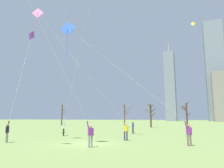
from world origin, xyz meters
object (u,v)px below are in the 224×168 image
object	(u,v)px
kite_flyer_midfield_center_blue	(159,108)
bare_tree_left_of_center	(62,115)
kite_flyer_midfield_left_white	(72,92)
bare_tree_far_right_edge	(125,115)
kite_flyer_midfield_right_pink	(109,108)
bare_tree_center	(186,114)
distant_kite_low_near_trees_green	(65,2)
bystander_watching_nearby	(133,127)
distant_kite_high_overhead_red	(67,16)
kite_flyer_far_back_purple	(15,102)
bare_tree_right_of_center	(151,115)
kite_flyer_foreground_left_teal	(79,109)
distant_kite_drifting_right_yellow	(197,36)

from	to	relation	value
kite_flyer_midfield_center_blue	bare_tree_left_of_center	bearing A→B (deg)	132.47
kite_flyer_midfield_left_white	bare_tree_far_right_edge	distance (m)	25.86
kite_flyer_midfield_right_pink	bare_tree_center	world-z (taller)	kite_flyer_midfield_right_pink
distant_kite_low_near_trees_green	bare_tree_center	distance (m)	36.06
distant_kite_low_near_trees_green	bare_tree_center	size ratio (longest dim) A/B	4.96
kite_flyer_midfield_left_white	bystander_watching_nearby	world-z (taller)	kite_flyer_midfield_left_white
distant_kite_low_near_trees_green	distant_kite_high_overhead_red	size ratio (longest dim) A/B	1.40
kite_flyer_far_back_purple	bare_tree_center	bearing A→B (deg)	66.20
bare_tree_left_of_center	bare_tree_far_right_edge	xyz separation A→B (m)	(19.53, -3.86, -0.16)
kite_flyer_far_back_purple	bare_tree_far_right_edge	world-z (taller)	kite_flyer_far_back_purple
kite_flyer_midfield_right_pink	distant_kite_low_near_trees_green	bearing A→B (deg)	134.49
bystander_watching_nearby	bare_tree_right_of_center	bearing A→B (deg)	92.29
kite_flyer_foreground_left_teal	bare_tree_left_of_center	distance (m)	45.70
kite_flyer_midfield_left_white	kite_flyer_midfield_right_pink	size ratio (longest dim) A/B	1.49
bare_tree_far_right_edge	kite_flyer_foreground_left_teal	bearing A→B (deg)	-78.92
distant_kite_drifting_right_yellow	distant_kite_high_overhead_red	xyz separation A→B (m)	(-18.76, -16.01, -0.30)
distant_kite_low_near_trees_green	bare_tree_right_of_center	size ratio (longest dim) A/B	5.70
kite_flyer_midfield_right_pink	distant_kite_low_near_trees_green	world-z (taller)	distant_kite_low_near_trees_green
distant_kite_drifting_right_yellow	distant_kite_high_overhead_red	size ratio (longest dim) A/B	0.99
distant_kite_low_near_trees_green	kite_flyer_midfield_right_pink	bearing A→B (deg)	-45.51
kite_flyer_foreground_left_teal	distant_kite_drifting_right_yellow	size ratio (longest dim) A/B	0.71
distant_kite_drifting_right_yellow	bare_tree_far_right_edge	xyz separation A→B (m)	(-16.24, 5.68, -14.82)
kite_flyer_midfield_center_blue	bystander_watching_nearby	distance (m)	12.90
distant_kite_drifting_right_yellow	bare_tree_center	size ratio (longest dim) A/B	3.49
kite_flyer_far_back_purple	kite_flyer_midfield_center_blue	world-z (taller)	kite_flyer_far_back_purple
kite_flyer_midfield_right_pink	bare_tree_left_of_center	distance (m)	41.86
distant_kite_low_near_trees_green	bare_tree_center	world-z (taller)	distant_kite_low_near_trees_green
distant_kite_drifting_right_yellow	bystander_watching_nearby	bearing A→B (deg)	-125.79
bystander_watching_nearby	distant_kite_drifting_right_yellow	bearing A→B (deg)	54.21
distant_kite_high_overhead_red	kite_flyer_foreground_left_teal	bearing A→B (deg)	-52.65
kite_flyer_foreground_left_teal	distant_kite_low_near_trees_green	xyz separation A→B (m)	(-16.09, 21.91, 23.78)
distant_kite_high_overhead_red	bare_tree_right_of_center	xyz separation A→B (m)	(8.54, 21.73, -14.60)
bystander_watching_nearby	kite_flyer_midfield_right_pink	bearing A→B (deg)	-88.63
kite_flyer_far_back_purple	distant_kite_high_overhead_red	xyz separation A→B (m)	(-0.78, 9.59, 13.77)
kite_flyer_foreground_left_teal	bystander_watching_nearby	xyz separation A→B (m)	(0.18, 14.82, -1.82)
kite_flyer_midfield_left_white	kite_flyer_far_back_purple	size ratio (longest dim) A/B	1.38
kite_flyer_midfield_right_pink	kite_flyer_far_back_purple	bearing A→B (deg)	-162.49
kite_flyer_midfield_center_blue	distant_kite_low_near_trees_green	xyz separation A→B (m)	(-21.41, 18.76, 23.61)
bystander_watching_nearby	distant_kite_low_near_trees_green	distance (m)	31.15
kite_flyer_midfield_left_white	kite_flyer_foreground_left_teal	bearing A→B (deg)	-55.68
distant_kite_drifting_right_yellow	distant_kite_high_overhead_red	bearing A→B (deg)	-139.52
bare_tree_left_of_center	bare_tree_right_of_center	distance (m)	25.83
kite_flyer_far_back_purple	distant_kite_low_near_trees_green	bearing A→B (deg)	111.63
bare_tree_center	kite_flyer_midfield_right_pink	bearing A→B (deg)	-101.50
kite_flyer_midfield_right_pink	bare_tree_far_right_edge	world-z (taller)	kite_flyer_midfield_right_pink
kite_flyer_foreground_left_teal	bare_tree_far_right_edge	size ratio (longest dim) A/B	2.72
kite_flyer_far_back_purple	bare_tree_center	size ratio (longest dim) A/B	2.33
distant_kite_drifting_right_yellow	bare_tree_right_of_center	xyz separation A→B (m)	(-10.22, 5.72, -14.91)
kite_flyer_midfield_right_pink	distant_kite_high_overhead_red	world-z (taller)	distant_kite_high_overhead_red
kite_flyer_midfield_right_pink	distant_kite_low_near_trees_green	xyz separation A→B (m)	(-16.50, 16.80, 23.52)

